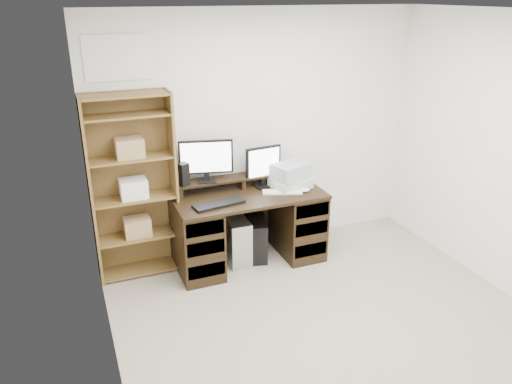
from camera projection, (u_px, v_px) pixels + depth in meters
room at (367, 205)px, 3.46m from camera, size 3.54×4.04×2.54m
desk at (248, 226)px, 5.10m from camera, size 1.50×0.70×0.75m
riser_shelf at (241, 178)px, 5.11m from camera, size 1.40×0.22×0.12m
monitor_wide at (206, 159)px, 4.88m from camera, size 0.52×0.18×0.42m
monitor_small at (263, 165)px, 5.08m from camera, size 0.39×0.16×0.42m
speaker at (183, 174)px, 4.82m from camera, size 0.12×0.12×0.22m
keyboard_black at (219, 204)px, 4.70m from camera, size 0.51×0.24×0.03m
keyboard_white at (282, 192)px, 4.99m from camera, size 0.41×0.24×0.02m
mouse at (305, 190)px, 5.01m from camera, size 0.10×0.07×0.04m
printer at (291, 183)px, 5.12m from camera, size 0.43×0.36×0.10m
basket at (291, 171)px, 5.07m from camera, size 0.43×0.36×0.16m
tower_silver at (235, 239)px, 5.18m from camera, size 0.23×0.49×0.48m
tower_black at (257, 238)px, 5.25m from camera, size 0.29×0.46×0.43m
bookshelf at (133, 186)px, 4.71m from camera, size 0.80×0.30×1.80m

